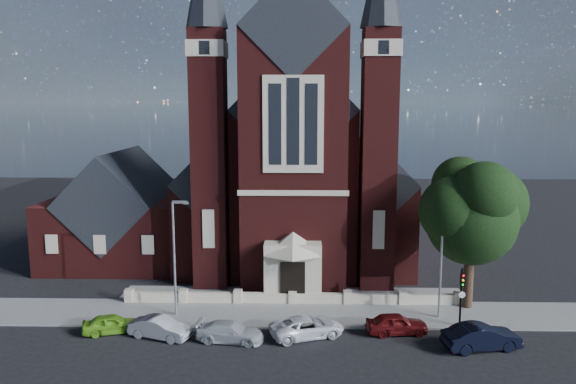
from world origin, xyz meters
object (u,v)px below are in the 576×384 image
(church, at_px, (295,167))
(car_white_suv, at_px, (307,327))
(car_silver_a, at_px, (160,328))
(traffic_signal, at_px, (462,290))
(street_lamp_right, at_px, (443,253))
(parish_hall, at_px, (122,217))
(car_navy, at_px, (482,337))
(street_tree, at_px, (475,214))
(car_silver_b, at_px, (230,332))
(car_dark_red, at_px, (397,324))
(street_lamp_left, at_px, (175,251))
(car_lime_van, at_px, (112,324))

(church, xyz_separation_m, car_white_suv, (0.99, -22.16, -7.54))
(car_silver_a, height_order, car_white_suv, car_silver_a)
(traffic_signal, bearing_deg, street_lamp_right, 120.01)
(parish_hall, distance_m, car_navy, 33.36)
(parish_hall, distance_m, street_tree, 31.27)
(traffic_signal, height_order, car_silver_b, traffic_signal)
(parish_hall, relative_size, car_silver_b, 2.91)
(car_dark_red, bearing_deg, church, 11.08)
(parish_hall, distance_m, street_lamp_left, 16.18)
(street_lamp_left, distance_m, car_dark_red, 15.35)
(parish_hall, xyz_separation_m, car_silver_a, (7.80, -17.59, -3.36))
(car_silver_a, bearing_deg, car_navy, -75.49)
(parish_hall, bearing_deg, car_navy, -34.43)
(car_dark_red, bearing_deg, car_navy, -120.97)
(church, bearing_deg, parish_hall, -162.84)
(car_white_suv, bearing_deg, street_tree, -86.90)
(street_lamp_right, distance_m, car_white_suv, 10.43)
(traffic_signal, relative_size, car_dark_red, 1.02)
(street_tree, xyz_separation_m, car_navy, (-1.21, -6.48, -6.20))
(street_lamp_left, relative_size, car_lime_van, 2.25)
(church, xyz_separation_m, car_lime_van, (-11.47, -21.85, -7.57))
(car_lime_van, relative_size, car_white_suv, 0.77)
(car_dark_red, bearing_deg, traffic_signal, -82.74)
(parish_hall, xyz_separation_m, car_lime_van, (4.53, -16.91, -3.40))
(parish_hall, xyz_separation_m, car_white_suv, (16.99, -17.22, -3.36))
(car_lime_van, bearing_deg, church, -43.74)
(street_tree, xyz_separation_m, car_dark_red, (-5.90, -4.31, -6.29))
(street_lamp_left, distance_m, street_lamp_right, 18.00)
(car_lime_van, relative_size, car_navy, 0.78)
(parish_hall, height_order, street_tree, street_tree)
(church, height_order, car_navy, church)
(church, height_order, street_lamp_right, church)
(car_white_suv, height_order, car_dark_red, car_dark_red)
(church, height_order, street_lamp_left, church)
(street_tree, height_order, car_navy, street_tree)
(street_lamp_right, height_order, car_silver_a, street_lamp_right)
(street_tree, relative_size, traffic_signal, 2.67)
(car_navy, bearing_deg, parish_hall, 44.14)
(street_tree, bearing_deg, parish_hall, 156.74)
(car_silver_b, height_order, car_white_suv, car_white_suv)
(street_lamp_right, bearing_deg, car_dark_red, -142.50)
(street_tree, relative_size, car_navy, 2.31)
(car_lime_van, xyz_separation_m, car_white_suv, (12.46, -0.31, 0.04))
(traffic_signal, height_order, car_white_suv, traffic_signal)
(car_silver_b, relative_size, car_white_suv, 0.90)
(car_white_suv, bearing_deg, car_lime_van, 68.69)
(traffic_signal, xyz_separation_m, car_navy, (0.38, -3.19, -1.82))
(street_lamp_left, xyz_separation_m, car_white_suv, (8.90, -3.22, -3.95))
(car_white_suv, bearing_deg, street_lamp_left, 50.22)
(car_lime_van, xyz_separation_m, car_silver_b, (7.72, -1.11, -0.01))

